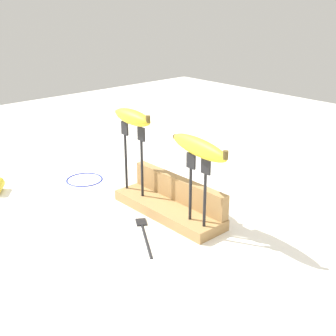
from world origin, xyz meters
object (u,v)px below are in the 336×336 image
at_px(banana_raised_right, 199,147).
at_px(fork_stand_left, 133,153).
at_px(fork_fallen_near, 144,231).
at_px(fork_stand_right, 198,183).
at_px(banana_raised_left, 132,117).
at_px(wire_coil, 84,179).

bearing_deg(banana_raised_right, fork_stand_left, -180.00).
relative_size(fork_stand_left, fork_fallen_near, 1.13).
relative_size(banana_raised_right, fork_fallen_near, 1.18).
distance_m(fork_stand_right, banana_raised_left, 0.26).
xyz_separation_m(fork_stand_left, banana_raised_right, (0.24, 0.00, 0.07)).
height_order(banana_raised_left, fork_fallen_near, banana_raised_left).
height_order(fork_stand_left, banana_raised_left, banana_raised_left).
distance_m(fork_stand_right, fork_fallen_near, 0.18).
distance_m(banana_raised_right, wire_coil, 0.51).
relative_size(banana_raised_left, wire_coil, 1.38).
height_order(fork_stand_right, wire_coil, fork_stand_right).
xyz_separation_m(fork_stand_left, fork_fallen_near, (0.15, -0.09, -0.14)).
bearing_deg(fork_fallen_near, wire_coil, 169.41).
bearing_deg(banana_raised_left, fork_fallen_near, -30.99).
xyz_separation_m(fork_stand_right, banana_raised_right, (-0.00, 0.00, 0.09)).
bearing_deg(wire_coil, fork_stand_right, 2.66).
bearing_deg(fork_stand_left, wire_coil, -174.52).
bearing_deg(fork_stand_right, banana_raised_left, 180.00).
relative_size(banana_raised_right, wire_coil, 1.78).
distance_m(fork_stand_left, banana_raised_right, 0.25).
bearing_deg(fork_fallen_near, fork_stand_right, 46.93).
relative_size(fork_stand_left, wire_coil, 1.71).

